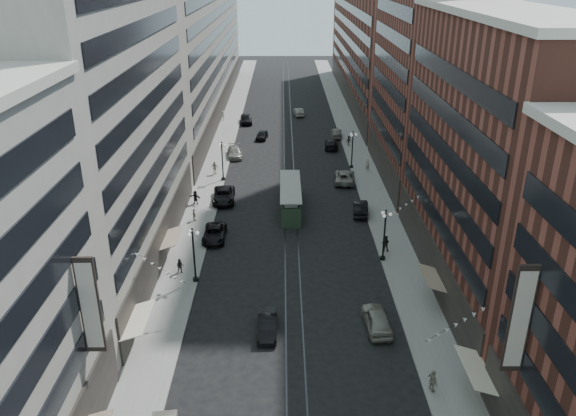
{
  "coord_description": "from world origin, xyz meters",
  "views": [
    {
      "loc": [
        -0.88,
        -18.06,
        27.73
      ],
      "look_at": [
        -0.4,
        34.01,
        5.0
      ],
      "focal_mm": 35.0,
      "sensor_mm": 36.0,
      "label": 1
    }
  ],
  "objects_px": {
    "car_extra_0": "(336,133)",
    "pedestrian_extra_2": "(194,215)",
    "car_5": "(268,325)",
    "pedestrian_2": "(180,266)",
    "pedestrian_5": "(195,197)",
    "pedestrian_7": "(385,243)",
    "car_7": "(224,195)",
    "streetcar": "(290,198)",
    "car_10": "(360,208)",
    "lamppost_sw_far": "(194,253)",
    "car_14": "(298,112)",
    "pedestrian_extra_0": "(223,115)",
    "lamppost_se_far": "(384,233)",
    "pedestrian_6": "(215,168)",
    "car_12": "(331,144)",
    "car_9": "(246,119)",
    "lamppost_se_mid": "(352,148)",
    "car_4": "(377,319)",
    "pedestrian_4": "(433,381)",
    "pedestrian_8": "(367,164)",
    "lamppost_sw_mid": "(222,160)",
    "car_2": "(214,233)",
    "car_11": "(345,177)"
  },
  "relations": [
    {
      "from": "pedestrian_4",
      "to": "pedestrian_extra_2",
      "type": "bearing_deg",
      "value": 17.28
    },
    {
      "from": "pedestrian_2",
      "to": "pedestrian_7",
      "type": "xyz_separation_m",
      "value": [
        20.63,
        4.4,
        0.11
      ]
    },
    {
      "from": "streetcar",
      "to": "car_extra_0",
      "type": "xyz_separation_m",
      "value": [
        8.4,
        31.12,
        -0.63
      ]
    },
    {
      "from": "lamppost_sw_far",
      "to": "lamppost_se_far",
      "type": "bearing_deg",
      "value": 12.26
    },
    {
      "from": "pedestrian_2",
      "to": "car_9",
      "type": "height_order",
      "value": "car_9"
    },
    {
      "from": "car_7",
      "to": "pedestrian_5",
      "type": "xyz_separation_m",
      "value": [
        -3.43,
        -1.13,
        0.22
      ]
    },
    {
      "from": "lamppost_sw_far",
      "to": "car_14",
      "type": "xyz_separation_m",
      "value": [
        11.4,
        63.28,
        -2.34
      ]
    },
    {
      "from": "pedestrian_4",
      "to": "car_7",
      "type": "bearing_deg",
      "value": 8.59
    },
    {
      "from": "lamppost_sw_far",
      "to": "pedestrian_7",
      "type": "relative_size",
      "value": 3.2
    },
    {
      "from": "car_9",
      "to": "pedestrian_6",
      "type": "distance_m",
      "value": 28.39
    },
    {
      "from": "streetcar",
      "to": "car_4",
      "type": "relative_size",
      "value": 2.27
    },
    {
      "from": "lamppost_se_mid",
      "to": "car_14",
      "type": "bearing_deg",
      "value": 102.62
    },
    {
      "from": "lamppost_se_far",
      "to": "car_5",
      "type": "xyz_separation_m",
      "value": [
        -11.4,
        -11.99,
        -2.36
      ]
    },
    {
      "from": "car_14",
      "to": "car_11",
      "type": "bearing_deg",
      "value": 90.5
    },
    {
      "from": "pedestrian_2",
      "to": "car_4",
      "type": "bearing_deg",
      "value": -27.56
    },
    {
      "from": "car_extra_0",
      "to": "pedestrian_extra_2",
      "type": "bearing_deg",
      "value": 62.69
    },
    {
      "from": "pedestrian_5",
      "to": "pedestrian_7",
      "type": "height_order",
      "value": "pedestrian_5"
    },
    {
      "from": "lamppost_sw_mid",
      "to": "car_12",
      "type": "height_order",
      "value": "lamppost_sw_mid"
    },
    {
      "from": "pedestrian_2",
      "to": "pedestrian_extra_2",
      "type": "bearing_deg",
      "value": 91.01
    },
    {
      "from": "pedestrian_extra_0",
      "to": "lamppost_se_far",
      "type": "bearing_deg",
      "value": 35.01
    },
    {
      "from": "car_10",
      "to": "pedestrian_6",
      "type": "bearing_deg",
      "value": -29.89
    },
    {
      "from": "car_14",
      "to": "car_5",
      "type": "bearing_deg",
      "value": 78.66
    },
    {
      "from": "car_5",
      "to": "car_9",
      "type": "distance_m",
      "value": 65.8
    },
    {
      "from": "pedestrian_6",
      "to": "car_4",
      "type": "bearing_deg",
      "value": 132.87
    },
    {
      "from": "pedestrian_7",
      "to": "pedestrian_6",
      "type": "bearing_deg",
      "value": -33.87
    },
    {
      "from": "car_7",
      "to": "car_extra_0",
      "type": "distance_m",
      "value": 33.14
    },
    {
      "from": "car_11",
      "to": "streetcar",
      "type": "bearing_deg",
      "value": 56.53
    },
    {
      "from": "car_12",
      "to": "pedestrian_extra_0",
      "type": "bearing_deg",
      "value": -37.4
    },
    {
      "from": "streetcar",
      "to": "car_4",
      "type": "bearing_deg",
      "value": -74.53
    },
    {
      "from": "car_2",
      "to": "pedestrian_4",
      "type": "distance_m",
      "value": 30.05
    },
    {
      "from": "pedestrian_4",
      "to": "car_7",
      "type": "xyz_separation_m",
      "value": [
        -17.9,
        34.84,
        -0.24
      ]
    },
    {
      "from": "car_10",
      "to": "pedestrian_5",
      "type": "height_order",
      "value": "pedestrian_5"
    },
    {
      "from": "pedestrian_5",
      "to": "pedestrian_6",
      "type": "relative_size",
      "value": 0.91
    },
    {
      "from": "car_10",
      "to": "pedestrian_extra_2",
      "type": "distance_m",
      "value": 19.77
    },
    {
      "from": "car_2",
      "to": "car_9",
      "type": "xyz_separation_m",
      "value": [
        0.57,
        48.61,
        0.17
      ]
    },
    {
      "from": "car_14",
      "to": "streetcar",
      "type": "bearing_deg",
      "value": 79.47
    },
    {
      "from": "lamppost_sw_far",
      "to": "car_14",
      "type": "bearing_deg",
      "value": 79.79
    },
    {
      "from": "lamppost_sw_far",
      "to": "lamppost_sw_mid",
      "type": "bearing_deg",
      "value": 90.0
    },
    {
      "from": "car_5",
      "to": "pedestrian_8",
      "type": "bearing_deg",
      "value": 71.0
    },
    {
      "from": "car_7",
      "to": "car_12",
      "type": "height_order",
      "value": "car_7"
    },
    {
      "from": "car_5",
      "to": "pedestrian_2",
      "type": "relative_size",
      "value": 2.97
    },
    {
      "from": "car_5",
      "to": "pedestrian_5",
      "type": "xyz_separation_m",
      "value": [
        -9.63,
        26.52,
        0.29
      ]
    },
    {
      "from": "car_extra_0",
      "to": "car_7",
      "type": "bearing_deg",
      "value": 61.77
    },
    {
      "from": "car_7",
      "to": "pedestrian_7",
      "type": "distance_m",
      "value": 22.82
    },
    {
      "from": "pedestrian_extra_0",
      "to": "pedestrian_extra_2",
      "type": "xyz_separation_m",
      "value": [
        1.1,
        -46.09,
        -0.12
      ]
    },
    {
      "from": "pedestrian_2",
      "to": "pedestrian_5",
      "type": "bearing_deg",
      "value": 92.38
    },
    {
      "from": "car_extra_0",
      "to": "pedestrian_extra_2",
      "type": "distance_m",
      "value": 39.89
    },
    {
      "from": "lamppost_sw_far",
      "to": "car_2",
      "type": "xyz_separation_m",
      "value": [
        0.8,
        8.95,
        -2.38
      ]
    },
    {
      "from": "streetcar",
      "to": "pedestrian_extra_2",
      "type": "xyz_separation_m",
      "value": [
        -11.27,
        -3.58,
        -0.53
      ]
    },
    {
      "from": "pedestrian_extra_2",
      "to": "pedestrian_7",
      "type": "bearing_deg",
      "value": -136.18
    }
  ]
}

